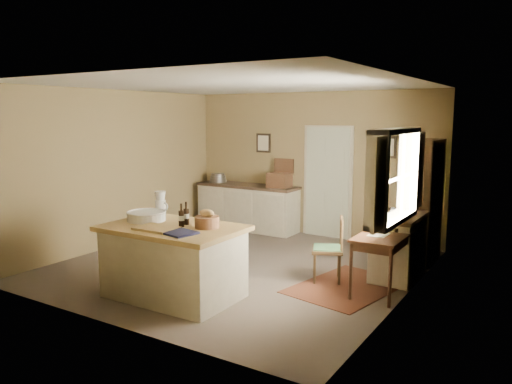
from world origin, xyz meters
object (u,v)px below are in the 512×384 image
at_px(work_island, 173,259).
at_px(desk_chair, 327,250).
at_px(writing_desk, 382,242).
at_px(shelving_unit, 429,201).
at_px(sideboard, 248,205).
at_px(right_cabinet, 398,246).

bearing_deg(work_island, desk_chair, 47.65).
bearing_deg(writing_desk, shelving_unit, 85.22).
distance_m(sideboard, shelving_unit, 3.64).
xyz_separation_m(work_island, shelving_unit, (2.33, 3.28, 0.47)).
bearing_deg(right_cabinet, work_island, -134.39).
bearing_deg(writing_desk, work_island, -145.85).
distance_m(work_island, writing_desk, 2.64).
height_order(sideboard, shelving_unit, shelving_unit).
bearing_deg(sideboard, shelving_unit, -6.34).
height_order(work_island, writing_desk, work_island).
relative_size(work_island, sideboard, 0.81).
bearing_deg(writing_desk, right_cabinet, 90.02).
relative_size(sideboard, right_cabinet, 2.05).
distance_m(writing_desk, desk_chair, 0.83).
bearing_deg(work_island, shelving_unit, 53.77).
bearing_deg(sideboard, desk_chair, -38.44).
xyz_separation_m(writing_desk, desk_chair, (-0.79, 0.09, -0.23)).
bearing_deg(sideboard, work_island, -71.11).
distance_m(sideboard, desk_chair, 3.39).
relative_size(writing_desk, desk_chair, 1.06).
distance_m(work_island, right_cabinet, 3.12).
distance_m(work_island, desk_chair, 2.10).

